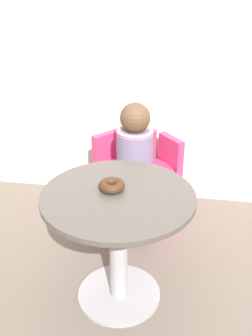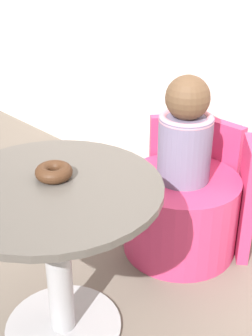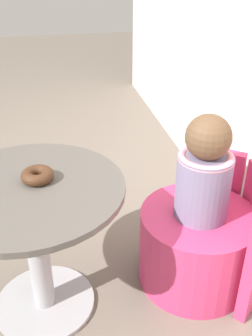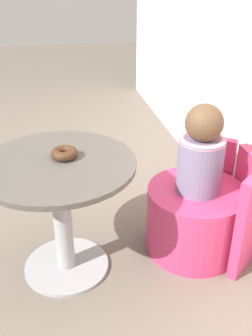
{
  "view_description": "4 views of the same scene",
  "coord_description": "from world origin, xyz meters",
  "px_view_note": "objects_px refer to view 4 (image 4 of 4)",
  "views": [
    {
      "loc": [
        0.27,
        -1.51,
        1.55
      ],
      "look_at": [
        -0.05,
        0.42,
        0.56
      ],
      "focal_mm": 42.0,
      "sensor_mm": 36.0,
      "label": 1
    },
    {
      "loc": [
        1.07,
        -0.72,
        1.36
      ],
      "look_at": [
        -0.07,
        0.4,
        0.53
      ],
      "focal_mm": 50.0,
      "sensor_mm": 36.0,
      "label": 2
    },
    {
      "loc": [
        1.25,
        0.12,
        1.41
      ],
      "look_at": [
        -0.09,
        0.41,
        0.62
      ],
      "focal_mm": 42.0,
      "sensor_mm": 36.0,
      "label": 3
    },
    {
      "loc": [
        1.58,
        0.0,
        1.44
      ],
      "look_at": [
        -0.04,
        0.35,
        0.55
      ],
      "focal_mm": 42.0,
      "sensor_mm": 36.0,
      "label": 4
    }
  ],
  "objects_px": {
    "tub_chair": "(194,219)",
    "donut": "(64,153)",
    "child_figure": "(201,152)",
    "round_table": "(60,195)"
  },
  "relations": [
    {
      "from": "round_table",
      "to": "donut",
      "type": "height_order",
      "value": "donut"
    },
    {
      "from": "round_table",
      "to": "donut",
      "type": "distance_m",
      "value": 0.21
    },
    {
      "from": "child_figure",
      "to": "donut",
      "type": "distance_m",
      "value": 0.67
    },
    {
      "from": "tub_chair",
      "to": "child_figure",
      "type": "xyz_separation_m",
      "value": [
        -0.0,
        0.0,
        0.4
      ]
    },
    {
      "from": "round_table",
      "to": "donut",
      "type": "relative_size",
      "value": 5.83
    },
    {
      "from": "round_table",
      "to": "donut",
      "type": "xyz_separation_m",
      "value": [
        -0.04,
        0.04,
        0.2
      ]
    },
    {
      "from": "child_figure",
      "to": "tub_chair",
      "type": "bearing_deg",
      "value": -86.42
    },
    {
      "from": "tub_chair",
      "to": "donut",
      "type": "bearing_deg",
      "value": -91.06
    },
    {
      "from": "donut",
      "to": "round_table",
      "type": "bearing_deg",
      "value": -44.99
    },
    {
      "from": "tub_chair",
      "to": "round_table",
      "type": "bearing_deg",
      "value": -88.07
    }
  ]
}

